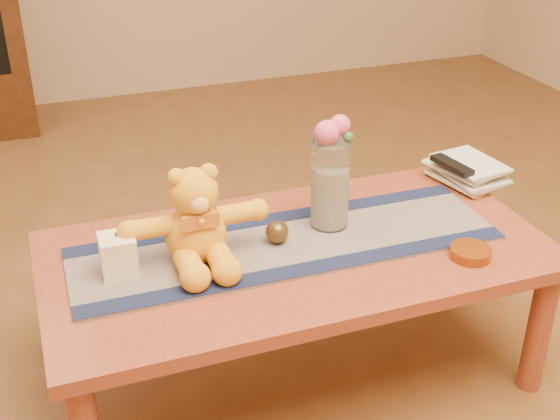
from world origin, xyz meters
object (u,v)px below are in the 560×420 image
object	(u,v)px
pillar_candle	(118,255)
amber_dish	(470,253)
tv_remote	(452,165)
teddy_bear	(195,215)
bronze_ball	(277,232)
glass_vase	(330,184)
book_bottom	(447,185)

from	to	relation	value
pillar_candle	amber_dish	bearing A→B (deg)	-14.57
tv_remote	amber_dish	xyz separation A→B (m)	(-0.17, -0.38, -0.07)
teddy_bear	tv_remote	distance (m)	0.88
teddy_bear	bronze_ball	world-z (taller)	teddy_bear
glass_vase	amber_dish	xyz separation A→B (m)	(0.30, -0.29, -0.12)
pillar_candle	book_bottom	bearing A→B (deg)	8.12
book_bottom	glass_vase	bearing A→B (deg)	179.20
bronze_ball	tv_remote	xyz separation A→B (m)	(0.64, 0.14, 0.04)
pillar_candle	bronze_ball	distance (m)	0.44
pillar_candle	amber_dish	xyz separation A→B (m)	(0.91, -0.24, -0.05)
bronze_ball	book_bottom	distance (m)	0.66
glass_vase	amber_dish	bearing A→B (deg)	-44.26
book_bottom	tv_remote	size ratio (longest dim) A/B	1.39
glass_vase	amber_dish	size ratio (longest dim) A/B	2.29
teddy_bear	glass_vase	world-z (taller)	glass_vase
bronze_ball	tv_remote	bearing A→B (deg)	12.08
pillar_candle	book_bottom	xyz separation A→B (m)	(1.08, 0.15, -0.05)
pillar_candle	teddy_bear	bearing A→B (deg)	2.40
amber_dish	teddy_bear	bearing A→B (deg)	160.71
teddy_bear	pillar_candle	size ratio (longest dim) A/B	3.47
pillar_candle	tv_remote	size ratio (longest dim) A/B	0.68
book_bottom	tv_remote	xyz separation A→B (m)	(0.00, -0.01, 0.07)
glass_vase	tv_remote	distance (m)	0.48
bronze_ball	book_bottom	world-z (taller)	bronze_ball
bronze_ball	amber_dish	size ratio (longest dim) A/B	0.58
amber_dish	book_bottom	bearing A→B (deg)	66.89
book_bottom	amber_dish	size ratio (longest dim) A/B	1.96
bronze_ball	tv_remote	world-z (taller)	tv_remote
teddy_bear	tv_remote	xyz separation A→B (m)	(0.87, 0.14, -0.05)
amber_dish	bronze_ball	bearing A→B (deg)	152.70
pillar_candle	amber_dish	world-z (taller)	pillar_candle
bronze_ball	book_bottom	bearing A→B (deg)	12.95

